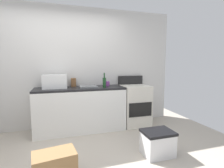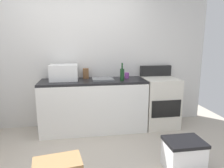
% 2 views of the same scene
% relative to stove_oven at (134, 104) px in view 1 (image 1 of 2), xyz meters
% --- Properties ---
extents(ground_plane, '(6.00, 6.00, 0.00)m').
position_rel_stove_oven_xyz_m(ground_plane, '(-1.52, -1.21, -0.47)').
color(ground_plane, '#B2A899').
extents(wall_back, '(5.00, 0.10, 2.60)m').
position_rel_stove_oven_xyz_m(wall_back, '(-1.52, 0.34, 0.83)').
color(wall_back, silver).
rests_on(wall_back, ground_plane).
extents(kitchen_counter, '(1.80, 0.60, 0.90)m').
position_rel_stove_oven_xyz_m(kitchen_counter, '(-1.22, -0.01, -0.02)').
color(kitchen_counter, white).
rests_on(kitchen_counter, ground_plane).
extents(stove_oven, '(0.60, 0.61, 1.10)m').
position_rel_stove_oven_xyz_m(stove_oven, '(0.00, 0.00, 0.00)').
color(stove_oven, silver).
rests_on(stove_oven, ground_plane).
extents(microwave, '(0.46, 0.34, 0.27)m').
position_rel_stove_oven_xyz_m(microwave, '(-1.71, 0.06, 0.57)').
color(microwave, white).
rests_on(microwave, kitchen_counter).
extents(sink_basin, '(0.36, 0.32, 0.03)m').
position_rel_stove_oven_xyz_m(sink_basin, '(-1.06, -0.01, 0.45)').
color(sink_basin, slate).
rests_on(sink_basin, kitchen_counter).
extents(wine_bottle, '(0.07, 0.07, 0.30)m').
position_rel_stove_oven_xyz_m(wine_bottle, '(-0.74, -0.12, 0.54)').
color(wine_bottle, '#193F1E').
rests_on(wine_bottle, kitchen_counter).
extents(coffee_mug, '(0.08, 0.08, 0.10)m').
position_rel_stove_oven_xyz_m(coffee_mug, '(-0.60, 0.11, 0.48)').
color(coffee_mug, purple).
rests_on(coffee_mug, kitchen_counter).
extents(knife_block, '(0.10, 0.10, 0.18)m').
position_rel_stove_oven_xyz_m(knife_block, '(-1.34, 0.19, 0.52)').
color(knife_block, brown).
rests_on(knife_block, kitchen_counter).
extents(cardboard_box_medium, '(0.53, 0.38, 0.36)m').
position_rel_stove_oven_xyz_m(cardboard_box_medium, '(-1.70, -1.51, -0.29)').
color(cardboard_box_medium, olive).
rests_on(cardboard_box_medium, ground_plane).
extents(storage_bin, '(0.46, 0.36, 0.38)m').
position_rel_stove_oven_xyz_m(storage_bin, '(-0.22, -1.35, -0.27)').
color(storage_bin, silver).
rests_on(storage_bin, ground_plane).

